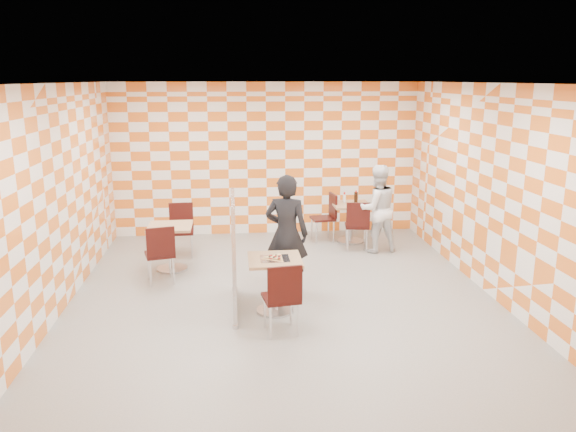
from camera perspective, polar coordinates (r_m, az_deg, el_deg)
The scene contains 15 objects.
room_shell at distance 8.25m, azimuth -0.93°, elevation 2.91°, with size 7.00×7.00×7.00m.
main_table at distance 7.50m, azimuth -1.35°, elevation -6.07°, with size 0.70×0.70×0.75m.
second_table at distance 10.76m, azimuth 6.41°, elevation 0.01°, with size 0.70×0.70×0.75m.
empty_table at distance 9.33m, azimuth -11.83°, elevation -2.37°, with size 0.70×0.70×0.75m.
chair_main_front at distance 6.80m, azimuth -0.53°, elevation -7.90°, with size 0.48×0.49×0.92m.
chair_second_front at distance 10.18m, azimuth 7.07°, elevation -0.61°, with size 0.47×0.48×0.92m.
chair_second_side at distance 10.76m, azimuth 4.04°, elevation 0.26°, with size 0.48×0.47×0.92m.
chair_empty_near at distance 8.68m, azimuth -12.85°, elevation -3.40°, with size 0.51×0.52×0.92m.
chair_empty_far at distance 10.07m, azimuth -10.78°, elevation -0.91°, with size 0.44×0.45×0.92m.
partition at distance 7.54m, azimuth -5.52°, elevation -3.77°, with size 0.08×1.38×1.55m.
man_dark at distance 8.14m, azimuth -0.14°, elevation -1.80°, with size 0.63×0.42×1.74m, color black.
man_white at distance 10.17m, azimuth 9.01°, elevation 0.75°, with size 0.77×0.60×1.58m, color white.
pizza_on_foil at distance 7.40m, azimuth -1.35°, elevation -4.23°, with size 0.40×0.40×0.04m.
sport_bottle at distance 10.77m, azimuth 5.75°, elevation 1.83°, with size 0.06×0.06×0.20m.
soda_bottle at distance 10.81m, azimuth 6.92°, elevation 1.92°, with size 0.07×0.07×0.23m.
Camera 1 is at (-0.68, -7.53, 3.06)m, focal length 35.00 mm.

